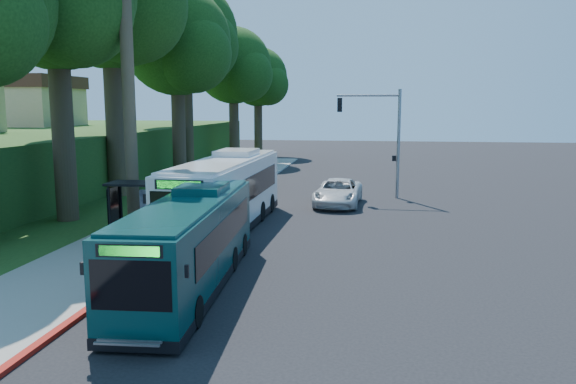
% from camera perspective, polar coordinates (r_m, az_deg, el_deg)
% --- Properties ---
extents(ground, '(140.00, 140.00, 0.00)m').
position_cam_1_polar(ground, '(27.54, 1.82, -3.73)').
color(ground, black).
rests_on(ground, ground).
extents(sidewalk, '(4.50, 70.00, 0.12)m').
position_cam_1_polar(sidewalk, '(29.27, -12.54, -3.07)').
color(sidewalk, gray).
rests_on(sidewalk, ground).
extents(red_curb, '(0.25, 30.00, 0.13)m').
position_cam_1_polar(red_curb, '(24.82, -10.87, -5.13)').
color(red_curb, '#9F1911').
rests_on(red_curb, ground).
extents(grass_verge, '(8.00, 70.00, 0.06)m').
position_cam_1_polar(grass_verge, '(36.06, -18.17, -1.14)').
color(grass_verge, '#234719').
rests_on(grass_verge, ground).
extents(bus_shelter, '(3.20, 1.51, 2.55)m').
position_cam_1_polar(bus_shelter, '(26.33, -14.79, -0.60)').
color(bus_shelter, black).
rests_on(bus_shelter, ground).
extents(stop_sign_pole, '(0.35, 0.06, 3.17)m').
position_cam_1_polar(stop_sign_pole, '(23.64, -12.72, -0.89)').
color(stop_sign_pole, gray).
rests_on(stop_sign_pole, ground).
extents(traffic_signal_pole, '(4.10, 0.30, 7.00)m').
position_cam_1_polar(traffic_signal_pole, '(36.75, 9.60, 6.25)').
color(traffic_signal_pole, gray).
rests_on(traffic_signal_pole, ground).
extents(hillside_backdrop, '(24.00, 60.00, 8.80)m').
position_cam_1_polar(hillside_backdrop, '(51.23, -26.61, 3.91)').
color(hillside_backdrop, '#234719').
rests_on(hillside_backdrop, ground).
extents(tree_2, '(8.82, 8.40, 15.12)m').
position_cam_1_polar(tree_2, '(45.47, -11.15, 14.31)').
color(tree_2, '#382B1E').
rests_on(tree_2, ground).
extents(tree_3, '(10.08, 9.60, 17.28)m').
position_cam_1_polar(tree_3, '(53.80, -10.32, 15.06)').
color(tree_3, '#382B1E').
rests_on(tree_3, ground).
extents(tree_4, '(8.40, 8.00, 14.14)m').
position_cam_1_polar(tree_4, '(60.58, -5.49, 12.30)').
color(tree_4, '#382B1E').
rests_on(tree_4, ground).
extents(tree_5, '(7.35, 7.00, 12.86)m').
position_cam_1_polar(tree_5, '(68.12, -3.01, 11.29)').
color(tree_5, '#382B1E').
rests_on(tree_5, ground).
extents(white_bus, '(2.94, 12.55, 3.72)m').
position_cam_1_polar(white_bus, '(27.31, -6.24, -0.01)').
color(white_bus, silver).
rests_on(white_bus, ground).
extents(teal_bus, '(2.88, 10.78, 3.18)m').
position_cam_1_polar(teal_bus, '(18.90, -9.83, -4.86)').
color(teal_bus, '#093132').
rests_on(teal_bus, ground).
extents(pickup, '(2.89, 5.75, 1.56)m').
position_cam_1_polar(pickup, '(34.00, 5.11, -0.02)').
color(pickup, silver).
rests_on(pickup, ground).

